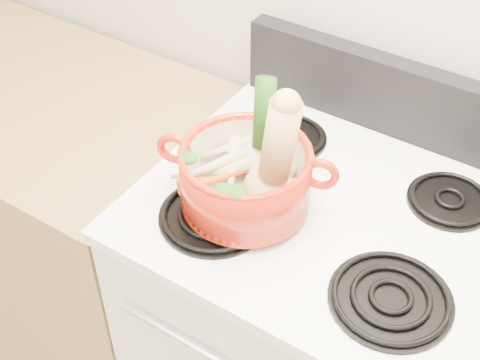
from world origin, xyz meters
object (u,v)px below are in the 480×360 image
Objects in this scene: stove_body at (317,345)px; squash at (270,155)px; leek at (259,138)px; dutch_oven at (246,178)px.

squash reaches higher than stove_body.
stove_body is at bearing 6.34° from leek.
squash and leek have the same top height.
stove_body is 0.68m from squash.
squash is at bearing -58.26° from leek.
leek reaches higher than stove_body.
dutch_oven is 0.10m from leek.
squash is (0.06, -0.01, 0.09)m from dutch_oven.
stove_body is 0.60m from dutch_oven.
squash is (-0.10, -0.11, 0.66)m from stove_body.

